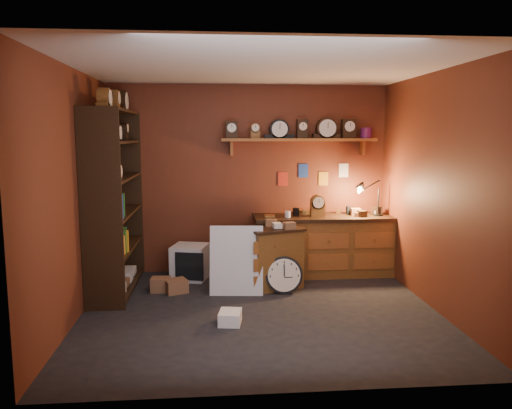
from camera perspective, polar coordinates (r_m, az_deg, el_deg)
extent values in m
plane|color=black|center=(5.78, 0.51, -12.17)|extent=(4.00, 4.00, 0.00)
cube|color=maroon|center=(7.25, -0.84, 2.91)|extent=(4.00, 0.02, 2.70)
cube|color=maroon|center=(3.69, 3.20, -2.03)|extent=(4.00, 0.02, 2.70)
cube|color=maroon|center=(5.63, -20.17, 0.96)|extent=(0.02, 3.60, 2.70)
cube|color=maroon|center=(5.99, 19.93, 1.36)|extent=(0.02, 3.60, 2.70)
cube|color=beige|center=(5.47, 0.54, 15.43)|extent=(4.00, 3.60, 0.02)
cube|color=#995421|center=(7.15, 4.88, 7.39)|extent=(2.20, 0.30, 0.04)
cube|color=#995421|center=(7.13, -2.82, 6.44)|extent=(0.04, 0.16, 0.20)
cube|color=#995421|center=(7.45, 12.05, 6.34)|extent=(0.04, 0.16, 0.20)
cylinder|color=#B21419|center=(7.38, 12.48, 7.98)|extent=(0.16, 0.16, 0.15)
cube|color=#B12515|center=(7.25, 0.35, 2.91)|extent=(0.14, 0.01, 0.20)
cube|color=navy|center=(7.27, 2.71, 3.87)|extent=(0.14, 0.01, 0.20)
cube|color=#C38418|center=(7.33, 5.03, 2.93)|extent=(0.14, 0.01, 0.20)
cube|color=silver|center=(7.38, 7.35, 3.87)|extent=(0.14, 0.01, 0.20)
cube|color=black|center=(6.60, -17.72, 0.28)|extent=(0.03, 1.60, 2.30)
cube|color=black|center=(5.79, -17.22, -0.72)|extent=(0.45, 0.03, 2.30)
cube|color=black|center=(7.31, -14.67, 1.12)|extent=(0.45, 0.03, 2.30)
cube|color=black|center=(6.78, -15.44, -8.94)|extent=(0.43, 1.54, 0.03)
cube|color=black|center=(6.66, -15.60, -4.82)|extent=(0.43, 1.54, 0.03)
cube|color=black|center=(6.57, -15.75, -0.99)|extent=(0.43, 1.54, 0.03)
cube|color=black|center=(6.52, -15.90, 2.92)|extent=(0.43, 1.54, 0.03)
cube|color=black|center=(6.50, -16.05, 6.87)|extent=(0.43, 1.54, 0.03)
cube|color=black|center=(6.50, -16.18, 10.22)|extent=(0.43, 1.54, 0.03)
cube|color=brown|center=(7.23, 7.71, -4.80)|extent=(1.93, 0.60, 0.80)
cube|color=black|center=(7.15, 7.78, -1.47)|extent=(1.99, 0.66, 0.05)
cube|color=#995421|center=(6.94, 8.27, -5.35)|extent=(1.85, 0.02, 0.52)
cylinder|color=black|center=(7.31, 13.75, -1.15)|extent=(0.12, 0.12, 0.02)
cylinder|color=black|center=(7.28, 13.80, 0.33)|extent=(0.02, 0.02, 0.38)
cylinder|color=black|center=(7.19, 13.03, 2.18)|extent=(0.27, 0.09, 0.14)
cone|color=black|center=(7.12, 12.02, 1.84)|extent=(0.18, 0.14, 0.18)
cube|color=brown|center=(6.61, 1.89, -6.11)|extent=(0.80, 0.73, 0.76)
cube|color=black|center=(6.53, 1.91, -2.74)|extent=(0.85, 0.78, 0.03)
cube|color=#995421|center=(6.35, 2.19, -6.72)|extent=(0.56, 0.22, 0.65)
cylinder|color=black|center=(6.38, 3.19, -8.05)|extent=(0.47, 0.16, 0.47)
cylinder|color=beige|center=(6.34, 3.24, -8.07)|extent=(0.42, 0.09, 0.41)
cube|color=black|center=(6.32, 3.25, -7.54)|extent=(0.01, 0.04, 0.15)
cube|color=black|center=(6.35, 3.72, -8.31)|extent=(0.11, 0.01, 0.01)
cube|color=silver|center=(6.40, -2.23, -10.15)|extent=(0.68, 0.25, 0.88)
cube|color=silver|center=(7.03, -7.54, -6.53)|extent=(0.56, 0.56, 0.48)
cube|color=black|center=(6.80, -7.63, -7.03)|extent=(0.38, 0.12, 0.38)
cube|color=brown|center=(6.50, -9.15, -9.18)|extent=(0.34, 0.32, 0.17)
cube|color=white|center=(5.43, -2.98, -12.76)|extent=(0.27, 0.31, 0.14)
cube|color=brown|center=(6.58, -10.84, -8.97)|extent=(0.25, 0.21, 0.18)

